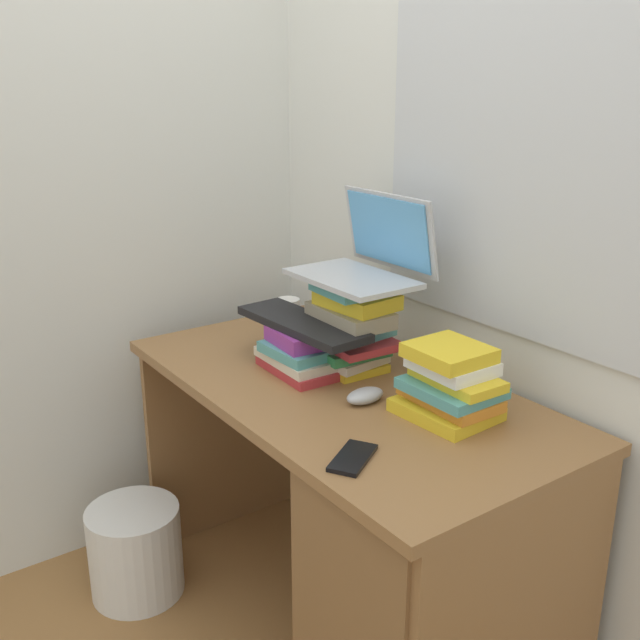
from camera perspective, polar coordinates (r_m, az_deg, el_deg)
ground_plane at (r=2.33m, az=1.42°, el=-21.63°), size 6.00×6.00×0.00m
wall_back at (r=2.03m, az=10.29°, el=12.54°), size 6.00×0.06×2.60m
wall_left at (r=2.46m, az=-9.60°, el=13.55°), size 0.05×6.00×2.60m
desk at (r=1.88m, az=6.90°, el=-17.49°), size 1.26×0.65×0.73m
book_stack_tall at (r=2.01m, az=2.37°, el=-0.47°), size 0.25×0.22×0.25m
book_stack_keyboard_riser at (r=2.01m, az=-1.20°, el=-2.38°), size 0.25×0.20×0.12m
book_stack_side at (r=1.77m, az=9.94°, el=-4.85°), size 0.24×0.19×0.17m
laptop at (r=1.99m, az=3.65°, el=4.74°), size 0.34×0.26×0.22m
keyboard at (r=1.99m, az=-1.35°, el=-0.28°), size 0.43×0.16×0.02m
computer_mouse at (r=1.83m, az=3.47°, el=-5.80°), size 0.06×0.10×0.04m
mug at (r=2.34m, az=-2.44°, el=0.46°), size 0.11×0.07×0.10m
cell_phone at (r=1.58m, az=2.52°, el=-10.49°), size 0.13×0.15×0.01m
wastebasket at (r=2.39m, az=-13.94°, el=-16.76°), size 0.27×0.27×0.28m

